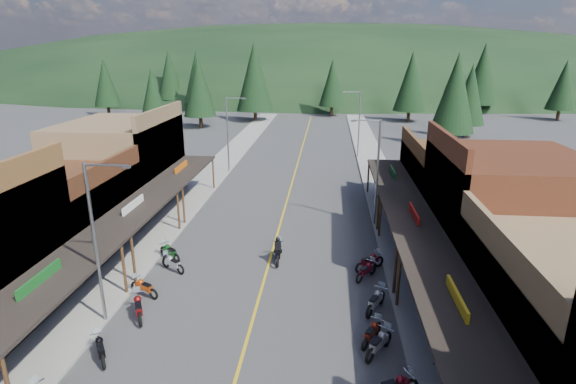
% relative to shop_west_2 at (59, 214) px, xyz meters
% --- Properties ---
extents(ground, '(220.00, 220.00, 0.00)m').
position_rel_shop_west_2_xyz_m(ground, '(13.75, -1.70, -2.53)').
color(ground, '#38383A').
rests_on(ground, ground).
extents(centerline, '(0.15, 90.00, 0.01)m').
position_rel_shop_west_2_xyz_m(centerline, '(13.75, 18.30, -2.53)').
color(centerline, gold).
rests_on(centerline, ground).
extents(sidewalk_west, '(3.40, 94.00, 0.15)m').
position_rel_shop_west_2_xyz_m(sidewalk_west, '(5.05, 18.30, -2.46)').
color(sidewalk_west, gray).
rests_on(sidewalk_west, ground).
extents(sidewalk_east, '(3.40, 94.00, 0.15)m').
position_rel_shop_west_2_xyz_m(sidewalk_east, '(22.45, 18.30, -2.46)').
color(sidewalk_east, gray).
rests_on(sidewalk_east, ground).
extents(shop_west_2, '(10.90, 9.00, 6.20)m').
position_rel_shop_west_2_xyz_m(shop_west_2, '(0.00, 0.00, 0.00)').
color(shop_west_2, '#3F2111').
rests_on(shop_west_2, ground).
extents(shop_west_3, '(10.90, 10.20, 8.20)m').
position_rel_shop_west_2_xyz_m(shop_west_3, '(-0.03, 9.60, 0.99)').
color(shop_west_3, brown).
rests_on(shop_west_3, ground).
extents(shop_east_2, '(10.90, 9.00, 8.20)m').
position_rel_shop_west_2_xyz_m(shop_east_2, '(27.54, 0.00, 0.99)').
color(shop_east_2, '#562B19').
rests_on(shop_east_2, ground).
extents(shop_east_3, '(10.90, 10.20, 6.20)m').
position_rel_shop_west_2_xyz_m(shop_east_3, '(27.51, 9.60, -0.00)').
color(shop_east_3, '#4C2D16').
rests_on(shop_east_3, ground).
extents(streetlight_0, '(2.16, 0.18, 8.00)m').
position_rel_shop_west_2_xyz_m(streetlight_0, '(6.80, -7.70, 1.93)').
color(streetlight_0, gray).
rests_on(streetlight_0, ground).
extents(streetlight_1, '(2.16, 0.18, 8.00)m').
position_rel_shop_west_2_xyz_m(streetlight_1, '(6.80, 20.30, 1.93)').
color(streetlight_1, gray).
rests_on(streetlight_1, ground).
extents(streetlight_2, '(2.16, 0.18, 8.00)m').
position_rel_shop_west_2_xyz_m(streetlight_2, '(20.71, 6.30, 1.93)').
color(streetlight_2, gray).
rests_on(streetlight_2, ground).
extents(streetlight_3, '(2.16, 0.18, 8.00)m').
position_rel_shop_west_2_xyz_m(streetlight_3, '(20.71, 28.30, 1.93)').
color(streetlight_3, gray).
rests_on(streetlight_3, ground).
extents(ridge_hill, '(310.00, 140.00, 60.00)m').
position_rel_shop_west_2_xyz_m(ridge_hill, '(13.75, 133.30, -2.53)').
color(ridge_hill, black).
rests_on(ridge_hill, ground).
extents(pine_0, '(5.04, 5.04, 11.00)m').
position_rel_shop_west_2_xyz_m(pine_0, '(-26.25, 60.30, 3.95)').
color(pine_0, black).
rests_on(pine_0, ground).
extents(pine_1, '(5.88, 5.88, 12.50)m').
position_rel_shop_west_2_xyz_m(pine_1, '(-10.25, 68.30, 4.70)').
color(pine_1, black).
rests_on(pine_1, ground).
extents(pine_2, '(6.72, 6.72, 14.00)m').
position_rel_shop_west_2_xyz_m(pine_2, '(3.75, 56.30, 5.46)').
color(pine_2, black).
rests_on(pine_2, ground).
extents(pine_3, '(5.04, 5.04, 11.00)m').
position_rel_shop_west_2_xyz_m(pine_3, '(17.75, 64.30, 3.95)').
color(pine_3, black).
rests_on(pine_3, ground).
extents(pine_4, '(5.88, 5.88, 12.50)m').
position_rel_shop_west_2_xyz_m(pine_4, '(31.75, 58.30, 4.70)').
color(pine_4, black).
rests_on(pine_4, ground).
extents(pine_5, '(6.72, 6.72, 14.00)m').
position_rel_shop_west_2_xyz_m(pine_5, '(47.75, 70.30, 5.46)').
color(pine_5, black).
rests_on(pine_5, ground).
extents(pine_6, '(5.04, 5.04, 11.00)m').
position_rel_shop_west_2_xyz_m(pine_6, '(59.75, 62.30, 3.95)').
color(pine_6, black).
rests_on(pine_6, ground).
extents(pine_7, '(5.88, 5.88, 12.50)m').
position_rel_shop_west_2_xyz_m(pine_7, '(-18.25, 74.30, 4.70)').
color(pine_7, black).
rests_on(pine_7, ground).
extents(pine_8, '(4.48, 4.48, 10.00)m').
position_rel_shop_west_2_xyz_m(pine_8, '(-8.25, 38.30, 3.44)').
color(pine_8, black).
rests_on(pine_8, ground).
extents(pine_9, '(4.93, 4.93, 10.80)m').
position_rel_shop_west_2_xyz_m(pine_9, '(37.75, 43.30, 3.85)').
color(pine_9, black).
rests_on(pine_9, ground).
extents(pine_10, '(5.38, 5.38, 11.60)m').
position_rel_shop_west_2_xyz_m(pine_10, '(-4.25, 48.30, 4.25)').
color(pine_10, black).
rests_on(pine_10, ground).
extents(pine_11, '(5.82, 5.82, 12.40)m').
position_rel_shop_west_2_xyz_m(pine_11, '(33.75, 36.30, 4.65)').
color(pine_11, black).
rests_on(pine_11, ground).
extents(bike_west_4, '(1.65, 2.02, 1.13)m').
position_rel_shop_west_2_xyz_m(bike_west_4, '(7.78, -10.35, -1.97)').
color(bike_west_4, black).
rests_on(bike_west_4, ground).
extents(bike_west_5, '(1.68, 2.34, 1.28)m').
position_rel_shop_west_2_xyz_m(bike_west_5, '(8.13, -7.19, -1.89)').
color(bike_west_5, '#620D0E').
rests_on(bike_west_5, ground).
extents(bike_west_6, '(2.06, 1.48, 1.13)m').
position_rel_shop_west_2_xyz_m(bike_west_6, '(7.59, -5.19, -1.97)').
color(bike_west_6, '#B7400D').
rests_on(bike_west_6, ground).
extents(bike_west_7, '(1.99, 1.61, 1.11)m').
position_rel_shop_west_2_xyz_m(bike_west_7, '(8.17, -2.27, -1.98)').
color(bike_west_7, '#AEAFB4').
rests_on(bike_west_7, ground).
extents(bike_west_8, '(2.07, 1.86, 1.20)m').
position_rel_shop_west_2_xyz_m(bike_west_8, '(7.49, -0.85, -1.93)').
color(bike_west_8, '#0E4614').
rests_on(bike_west_8, ground).
extents(bike_east_4, '(1.79, 2.14, 1.21)m').
position_rel_shop_west_2_xyz_m(bike_east_4, '(19.63, -8.97, -1.93)').
color(bike_east_4, gray).
rests_on(bike_east_4, ground).
extents(bike_east_5, '(1.51, 2.03, 1.12)m').
position_rel_shop_west_2_xyz_m(bike_east_5, '(19.40, -8.15, -1.97)').
color(bike_east_5, maroon).
rests_on(bike_east_5, ground).
extents(bike_east_6, '(1.69, 2.31, 1.27)m').
position_rel_shop_west_2_xyz_m(bike_east_6, '(19.82, -5.55, -1.90)').
color(bike_east_6, '#A8A9AE').
rests_on(bike_east_6, ground).
extents(bike_east_7, '(1.71, 1.98, 1.13)m').
position_rel_shop_west_2_xyz_m(bike_east_7, '(19.60, -2.20, -1.97)').
color(bike_east_7, maroon).
rests_on(bike_east_7, ground).
extents(bike_east_8, '(2.12, 1.86, 1.22)m').
position_rel_shop_west_2_xyz_m(bike_east_8, '(19.88, -1.09, -1.92)').
color(bike_east_8, maroon).
rests_on(bike_east_8, ground).
extents(rider_on_bike, '(0.89, 2.33, 1.75)m').
position_rel_shop_west_2_xyz_m(rider_on_bike, '(14.30, -0.43, -1.83)').
color(rider_on_bike, black).
rests_on(rider_on_bike, ground).
extents(pedestrian_east_a, '(0.58, 0.70, 1.66)m').
position_rel_shop_west_2_xyz_m(pedestrian_east_a, '(21.97, -9.50, -1.55)').
color(pedestrian_east_a, '#271D2B').
rests_on(pedestrian_east_a, sidewalk_east).
extents(pedestrian_east_b, '(0.95, 0.78, 1.70)m').
position_rel_shop_west_2_xyz_m(pedestrian_east_b, '(21.65, 10.20, -1.53)').
color(pedestrian_east_b, brown).
rests_on(pedestrian_east_b, sidewalk_east).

